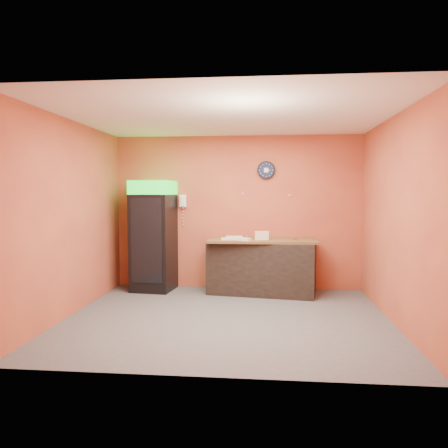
# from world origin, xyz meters

# --- Properties ---
(floor) EXTENTS (4.50, 4.50, 0.00)m
(floor) POSITION_xyz_m (0.00, 0.00, 0.00)
(floor) COLOR #47474C
(floor) RESTS_ON ground
(back_wall) EXTENTS (4.50, 0.02, 2.80)m
(back_wall) POSITION_xyz_m (0.00, 2.00, 1.40)
(back_wall) COLOR #BF6036
(back_wall) RESTS_ON floor
(left_wall) EXTENTS (0.02, 4.00, 2.80)m
(left_wall) POSITION_xyz_m (-2.25, 0.00, 1.40)
(left_wall) COLOR #BF6036
(left_wall) RESTS_ON floor
(right_wall) EXTENTS (0.02, 4.00, 2.80)m
(right_wall) POSITION_xyz_m (2.25, 0.00, 1.40)
(right_wall) COLOR #BF6036
(right_wall) RESTS_ON floor
(ceiling) EXTENTS (4.50, 4.00, 0.02)m
(ceiling) POSITION_xyz_m (0.00, 0.00, 2.80)
(ceiling) COLOR white
(ceiling) RESTS_ON back_wall
(beverage_cooler) EXTENTS (0.76, 0.77, 1.98)m
(beverage_cooler) POSITION_xyz_m (-1.48, 1.61, 0.96)
(beverage_cooler) COLOR black
(beverage_cooler) RESTS_ON floor
(prep_counter) EXTENTS (1.93, 1.07, 0.91)m
(prep_counter) POSITION_xyz_m (0.47, 1.59, 0.46)
(prep_counter) COLOR black
(prep_counter) RESTS_ON floor
(wall_clock) EXTENTS (0.33, 0.06, 0.33)m
(wall_clock) POSITION_xyz_m (0.53, 1.97, 2.17)
(wall_clock) COLOR black
(wall_clock) RESTS_ON back_wall
(wall_phone) EXTENTS (0.12, 0.11, 0.22)m
(wall_phone) POSITION_xyz_m (-1.00, 1.95, 1.61)
(wall_phone) COLOR white
(wall_phone) RESTS_ON back_wall
(butcher_paper) EXTENTS (1.88, 0.91, 0.04)m
(butcher_paper) POSITION_xyz_m (0.47, 1.59, 0.93)
(butcher_paper) COLOR brown
(butcher_paper) RESTS_ON prep_counter
(sub_roll_stack) EXTENTS (0.24, 0.11, 0.15)m
(sub_roll_stack) POSITION_xyz_m (0.46, 1.45, 1.03)
(sub_roll_stack) COLOR #F4E3BE
(sub_roll_stack) RESTS_ON butcher_paper
(wrapped_sandwich_left) EXTENTS (0.28, 0.14, 0.04)m
(wrapped_sandwich_left) POSITION_xyz_m (-0.10, 1.39, 0.97)
(wrapped_sandwich_left) COLOR silver
(wrapped_sandwich_left) RESTS_ON butcher_paper
(wrapped_sandwich_mid) EXTENTS (0.32, 0.25, 0.04)m
(wrapped_sandwich_mid) POSITION_xyz_m (0.13, 1.34, 0.98)
(wrapped_sandwich_mid) COLOR silver
(wrapped_sandwich_mid) RESTS_ON butcher_paper
(wrapped_sandwich_right) EXTENTS (0.31, 0.17, 0.04)m
(wrapped_sandwich_right) POSITION_xyz_m (-0.03, 1.67, 0.98)
(wrapped_sandwich_right) COLOR silver
(wrapped_sandwich_right) RESTS_ON butcher_paper
(kitchen_tool) EXTENTS (0.06, 0.06, 0.06)m
(kitchen_tool) POSITION_xyz_m (0.20, 1.61, 0.99)
(kitchen_tool) COLOR silver
(kitchen_tool) RESTS_ON butcher_paper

